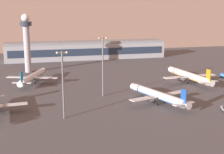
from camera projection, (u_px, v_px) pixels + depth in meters
ground_plane at (166, 102)px, 139.87m from camera, size 416.00×416.00×0.00m
terminal_building at (87, 50)px, 273.11m from camera, size 144.49×22.40×16.40m
control_tower at (27, 39)px, 206.61m from camera, size 8.00×8.00×40.88m
airplane_mid_apron at (158, 95)px, 136.86m from camera, size 30.62×39.00×10.18m
airplane_terminal_side at (189, 76)px, 177.84m from camera, size 34.20×43.93×11.27m
airplane_near_gate at (32, 77)px, 176.46m from camera, size 30.17×38.29×10.20m
apron_light_west at (63, 81)px, 114.59m from camera, size 4.80×0.90×26.90m
apron_light_east at (103, 63)px, 146.41m from camera, size 4.80×0.90×29.76m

